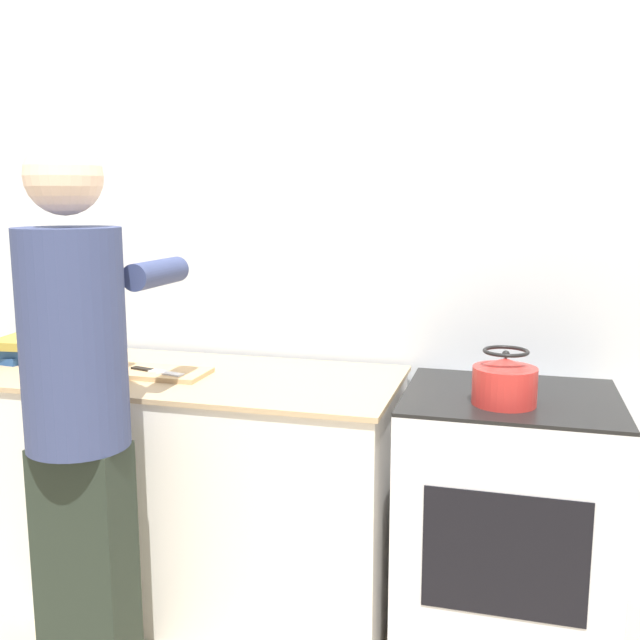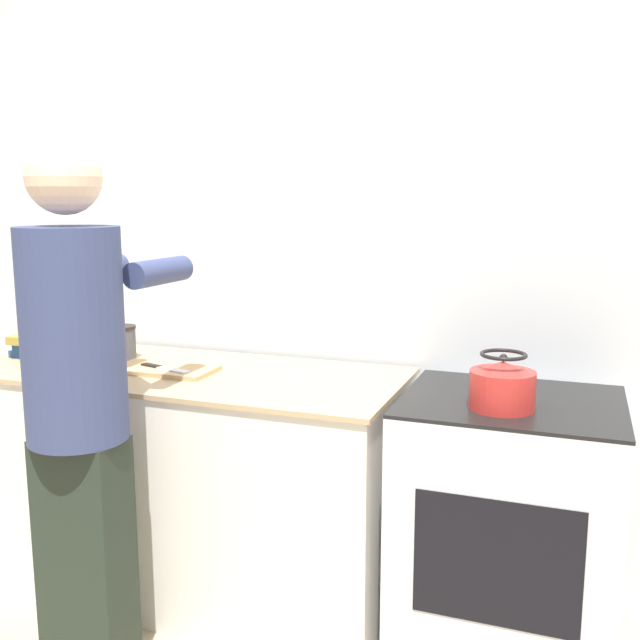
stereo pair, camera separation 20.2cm
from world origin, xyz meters
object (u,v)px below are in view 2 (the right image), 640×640
object	(u,v)px
bowl_prep	(88,356)
canister_jar	(122,342)
oven	(506,531)
knife	(163,368)
cutting_board	(165,369)
person	(79,392)
kettle	(502,385)

from	to	relation	value
bowl_prep	canister_jar	world-z (taller)	canister_jar
oven	knife	world-z (taller)	knife
knife	canister_jar	world-z (taller)	canister_jar
bowl_prep	knife	bearing A→B (deg)	1.95
cutting_board	bowl_prep	world-z (taller)	bowl_prep
bowl_prep	canister_jar	distance (m)	0.17
oven	person	world-z (taller)	person
kettle	bowl_prep	world-z (taller)	kettle
person	knife	xyz separation A→B (m)	(-0.01, 0.50, -0.04)
cutting_board	person	bearing A→B (deg)	-88.07
cutting_board	knife	size ratio (longest dim) A/B	1.63
person	cutting_board	xyz separation A→B (m)	(-0.02, 0.52, -0.05)
kettle	person	bearing A→B (deg)	-161.70
bowl_prep	canister_jar	bearing A→B (deg)	74.61
cutting_board	canister_jar	distance (m)	0.31
cutting_board	knife	distance (m)	0.03
kettle	cutting_board	bearing A→B (deg)	175.26
person	cutting_board	world-z (taller)	person
kettle	canister_jar	size ratio (longest dim) A/B	1.44
oven	bowl_prep	distance (m)	1.70
knife	bowl_prep	xyz separation A→B (m)	(-0.34, -0.01, 0.02)
bowl_prep	person	bearing A→B (deg)	-54.67
person	kettle	bearing A→B (deg)	18.30
cutting_board	bowl_prep	distance (m)	0.33
oven	knife	distance (m)	1.37
oven	kettle	xyz separation A→B (m)	(-0.02, -0.11, 0.53)
kettle	bowl_prep	xyz separation A→B (m)	(-1.60, 0.07, -0.05)
cutting_board	canister_jar	bearing A→B (deg)	155.86
person	knife	world-z (taller)	person
person	bowl_prep	size ratio (longest dim) A/B	11.32
oven	knife	bearing A→B (deg)	-178.53
knife	kettle	xyz separation A→B (m)	(1.27, -0.08, 0.07)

